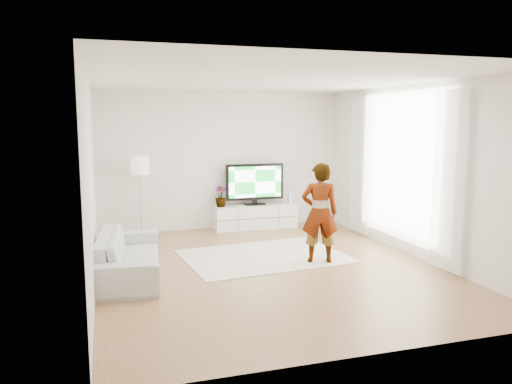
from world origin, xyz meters
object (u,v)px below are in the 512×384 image
object	(u,v)px
television	(255,183)
rug	(264,256)
media_console	(255,216)
player	(320,213)
sofa	(129,254)
floor_lamp	(140,169)

from	to	relation	value
television	rug	size ratio (longest dim) A/B	0.48
media_console	player	xyz separation A→B (m)	(0.22, -2.73, 0.55)
rug	player	size ratio (longest dim) A/B	1.65
sofa	media_console	bearing A→B (deg)	-40.92
television	player	world-z (taller)	player
media_console	rug	world-z (taller)	media_console
rug	player	xyz separation A→B (m)	(0.72, -0.57, 0.79)
player	rug	bearing A→B (deg)	-20.29
rug	sofa	bearing A→B (deg)	-169.69
rug	sofa	world-z (taller)	sofa
media_console	television	distance (m)	0.70
player	floor_lamp	distance (m)	3.71
sofa	floor_lamp	bearing A→B (deg)	-2.96
media_console	floor_lamp	distance (m)	2.54
player	floor_lamp	xyz separation A→B (m)	(-2.53, 2.67, 0.51)
sofa	player	bearing A→B (deg)	-88.09
television	floor_lamp	bearing A→B (deg)	-177.70
player	sofa	xyz separation A→B (m)	(-2.89, 0.17, -0.48)
media_console	television	xyz separation A→B (m)	(0.00, 0.03, 0.70)
rug	player	distance (m)	1.21
floor_lamp	player	bearing A→B (deg)	-46.55
sofa	floor_lamp	distance (m)	2.71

